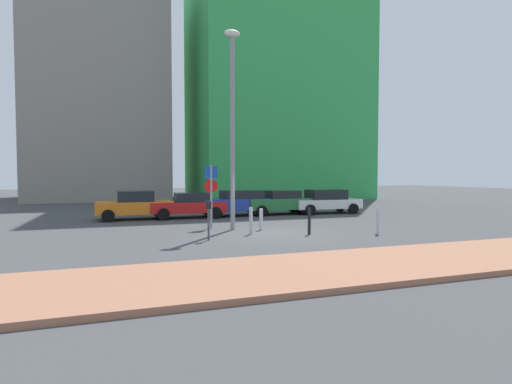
{
  "coord_description": "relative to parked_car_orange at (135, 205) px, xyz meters",
  "views": [
    {
      "loc": [
        -5.97,
        -15.05,
        2.38
      ],
      "look_at": [
        0.45,
        3.45,
        1.54
      ],
      "focal_mm": 27.79,
      "sensor_mm": 36.0,
      "label": 1
    }
  ],
  "objects": [
    {
      "name": "parked_car_white",
      "position": [
        11.39,
        -0.32,
        -0.01
      ],
      "size": [
        4.3,
        2.09,
        1.48
      ],
      "color": "white",
      "rests_on": "ground"
    },
    {
      "name": "traffic_bollard_mid",
      "position": [
        9.03,
        -8.77,
        -0.25
      ],
      "size": [
        0.12,
        0.12,
        1.06
      ],
      "primitive_type": "cylinder",
      "color": "#B7B7BC",
      "rests_on": "ground"
    },
    {
      "name": "traffic_bollard_near",
      "position": [
        5.01,
        -6.1,
        -0.31
      ],
      "size": [
        0.15,
        0.15,
        0.93
      ],
      "primitive_type": "cylinder",
      "color": "#B7B7BC",
      "rests_on": "ground"
    },
    {
      "name": "parked_car_red",
      "position": [
        2.89,
        -0.14,
        -0.05
      ],
      "size": [
        4.16,
        2.06,
        1.4
      ],
      "color": "red",
      "rests_on": "ground"
    },
    {
      "name": "traffic_bollard_edge",
      "position": [
        4.21,
        -7.11,
        -0.24
      ],
      "size": [
        0.15,
        0.15,
        1.08
      ],
      "primitive_type": "cylinder",
      "color": "#B7B7BC",
      "rests_on": "ground"
    },
    {
      "name": "sidewalk_brick",
      "position": [
        5.17,
        -13.59,
        -0.71
      ],
      "size": [
        40.0,
        3.5,
        0.14
      ],
      "primitive_type": "cube",
      "color": "#9E664C",
      "rests_on": "ground"
    },
    {
      "name": "ground_plane",
      "position": [
        5.17,
        -7.1,
        -0.78
      ],
      "size": [
        120.0,
        120.0,
        0.0
      ],
      "primitive_type": "plane",
      "color": "#424244"
    },
    {
      "name": "parked_car_blue",
      "position": [
        5.71,
        0.08,
        0.01
      ],
      "size": [
        4.24,
        2.25,
        1.48
      ],
      "color": "#1E389E",
      "rests_on": "ground"
    },
    {
      "name": "building_under_construction",
      "position": [
        -2.36,
        22.44,
        8.96
      ],
      "size": [
        12.48,
        15.57,
        19.47
      ],
      "primitive_type": "cube",
      "color": "gray",
      "rests_on": "ground"
    },
    {
      "name": "street_lamp",
      "position": [
        3.88,
        -5.58,
        4.16
      ],
      "size": [
        0.7,
        0.36,
        8.59
      ],
      "color": "gray",
      "rests_on": "ground"
    },
    {
      "name": "parked_car_green",
      "position": [
        8.38,
        0.04,
        -0.02
      ],
      "size": [
        4.14,
        2.02,
        1.44
      ],
      "color": "#237238",
      "rests_on": "ground"
    },
    {
      "name": "parking_meter",
      "position": [
        2.28,
        -8.01,
        0.15
      ],
      "size": [
        0.18,
        0.14,
        1.43
      ],
      "color": "#4C4C51",
      "rests_on": "ground"
    },
    {
      "name": "traffic_bollard_far",
      "position": [
        6.4,
        -7.93,
        -0.24
      ],
      "size": [
        0.12,
        0.12,
        1.08
      ],
      "primitive_type": "cylinder",
      "color": "black",
      "rests_on": "ground"
    },
    {
      "name": "building_colorful_midrise",
      "position": [
        15.15,
        17.89,
        15.05
      ],
      "size": [
        17.2,
        13.06,
        31.66
      ],
      "primitive_type": "cube",
      "color": "green",
      "rests_on": "ground"
    },
    {
      "name": "parking_sign_post",
      "position": [
        3.11,
        -4.75,
        0.99
      ],
      "size": [
        0.6,
        0.1,
        2.82
      ],
      "color": "gray",
      "rests_on": "ground"
    },
    {
      "name": "parked_car_orange",
      "position": [
        0.0,
        0.0,
        0.0
      ],
      "size": [
        3.97,
        2.0,
        1.52
      ],
      "color": "orange",
      "rests_on": "ground"
    }
  ]
}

